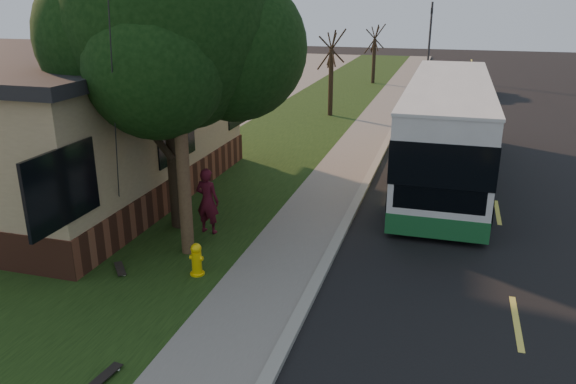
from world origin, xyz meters
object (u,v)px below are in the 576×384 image
at_px(bare_tree_near, 331,74).
at_px(distant_car, 475,83).
at_px(traffic_signal, 430,35).
at_px(skateboarder, 207,201).
at_px(skateboard_spare, 120,269).
at_px(leafy_tree, 173,27).
at_px(bare_tree_far, 374,55).
at_px(dumpster, 67,163).
at_px(utility_pole, 176,57).
at_px(skateboard_main, 104,377).
at_px(fire_hydrant, 197,259).
at_px(transit_bus, 447,126).

xyz_separation_m(bare_tree_near, distant_car, (7.26, 8.92, -1.38)).
bearing_deg(traffic_signal, skateboarder, -96.84).
bearing_deg(skateboard_spare, traffic_signal, 82.00).
height_order(leafy_tree, traffic_signal, leafy_tree).
xyz_separation_m(bare_tree_far, skateboarder, (-0.31, -27.76, -1.07)).
bearing_deg(bare_tree_near, skateboarder, -89.31).
bearing_deg(bare_tree_far, dumpster, -104.51).
relative_size(utility_pole, dumpster, 5.06).
distance_m(skateboard_main, distant_car, 31.28).
height_order(fire_hydrant, bare_tree_far, bare_tree_far).
height_order(skateboard_main, skateboard_spare, skateboard_main).
bearing_deg(distant_car, bare_tree_near, -123.91).
height_order(fire_hydrant, leafy_tree, leafy_tree).
xyz_separation_m(traffic_signal, transit_bus, (1.86, -24.83, -1.43)).
bearing_deg(dumpster, skateboarder, -23.12).
height_order(transit_bus, skateboard_main, transit_bus).
height_order(fire_hydrant, skateboard_spare, fire_hydrant).
bearing_deg(traffic_signal, leafy_tree, -98.47).
height_order(bare_tree_near, skateboarder, bare_tree_near).
bearing_deg(distant_car, dumpster, -115.81).
distance_m(bare_tree_near, skateboarder, 15.81).
bearing_deg(skateboarder, dumpster, -16.88).
relative_size(traffic_signal, transit_bus, 0.46).
bearing_deg(skateboard_main, traffic_signal, 85.45).
xyz_separation_m(fire_hydrant, leafy_tree, (-1.57, 2.65, 4.73)).
height_order(leafy_tree, transit_bus, leafy_tree).
bearing_deg(skateboard_main, skateboarder, 97.74).
relative_size(leafy_tree, distant_car, 1.72).
bearing_deg(traffic_signal, fire_hydrant, -95.21).
bearing_deg(utility_pole, skateboard_spare, -127.57).
bearing_deg(fire_hydrant, leafy_tree, 120.67).
height_order(traffic_signal, skateboard_spare, traffic_signal).
height_order(bare_tree_near, transit_bus, bare_tree_near).
height_order(dumpster, distant_car, distant_car).
bearing_deg(skateboard_main, bare_tree_near, 92.64).
bearing_deg(bare_tree_far, bare_tree_near, -92.39).
xyz_separation_m(skateboard_spare, dumpster, (-5.17, 5.21, 0.57)).
xyz_separation_m(traffic_signal, skateboard_spare, (-4.83, -34.33, -3.04)).
bearing_deg(fire_hydrant, bare_tree_near, 92.86).
relative_size(utility_pole, leafy_tree, 1.16).
bearing_deg(bare_tree_far, traffic_signal, 48.81).
distance_m(dumpster, distant_car, 25.72).
relative_size(utility_pole, traffic_signal, 1.65).
xyz_separation_m(leafy_tree, bare_tree_far, (1.17, 27.35, -3.16)).
bearing_deg(skateboarder, traffic_signal, -90.60).
relative_size(bare_tree_near, transit_bus, 0.36).
relative_size(bare_tree_near, skateboard_main, 5.74).
xyz_separation_m(fire_hydrant, dumpster, (-6.90, 4.88, 0.25)).
relative_size(transit_bus, distant_car, 2.65).
height_order(skateboard_spare, dumpster, dumpster).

